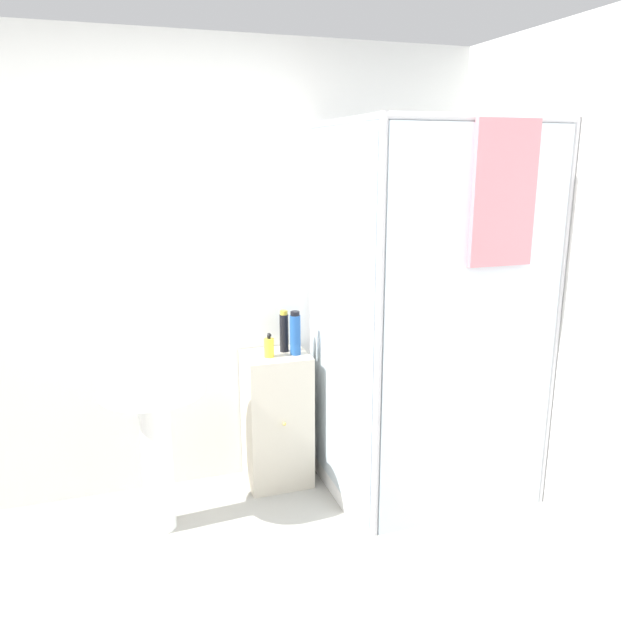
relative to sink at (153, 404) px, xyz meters
The scene contains 7 objects.
wall_back 0.78m from the sink, 59.49° to the left, with size 6.40×0.06×2.50m, color white.
shower_enclosure 1.40m from the sink, ahead, with size 1.00×1.03×2.06m.
vanity_cabinet 0.81m from the sink, 21.69° to the left, with size 0.36×0.34×0.79m.
sink is the anchor object (origin of this frame).
soap_dispenser 0.72m from the sink, 20.42° to the left, with size 0.06×0.06×0.14m.
shampoo_bottle_tall_black 0.85m from the sink, 22.53° to the left, with size 0.05×0.05×0.24m.
shampoo_bottle_blue 0.87m from the sink, 16.66° to the left, with size 0.06×0.06×0.25m.
Camera 1 is at (-0.42, -1.76, 1.87)m, focal length 35.00 mm.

